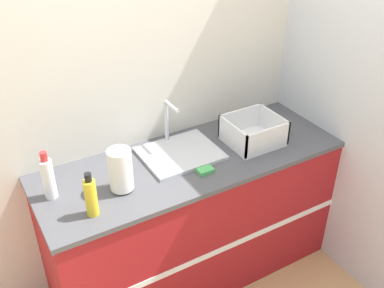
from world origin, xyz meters
TOP-DOWN VIEW (x-y plane):
  - wall_back at (0.00, 0.67)m, footprint 4.22×0.06m
  - wall_right at (0.94, 0.32)m, footprint 0.06×2.64m
  - counter_cabinet at (0.00, 0.32)m, footprint 1.84×0.66m
  - sink at (-0.04, 0.39)m, footprint 0.45×0.37m
  - paper_towel_roll at (-0.47, 0.25)m, footprint 0.13×0.13m
  - dish_rack at (0.42, 0.29)m, footprint 0.32×0.29m
  - bottle_white_spray at (-0.81, 0.37)m, footprint 0.06×0.06m
  - bottle_yellow at (-0.67, 0.13)m, footprint 0.06×0.06m
  - sponge at (-0.01, 0.16)m, footprint 0.09×0.06m

SIDE VIEW (x-z plane):
  - counter_cabinet at x=0.00m, z-range 0.00..0.92m
  - sponge at x=-0.01m, z-range 0.92..0.95m
  - sink at x=-0.04m, z-range 0.80..1.09m
  - dish_rack at x=0.42m, z-range 0.90..1.07m
  - bottle_yellow at x=-0.67m, z-range 0.91..1.15m
  - bottle_white_spray at x=-0.81m, z-range 0.91..1.18m
  - paper_towel_roll at x=-0.47m, z-range 0.93..1.17m
  - wall_back at x=0.00m, z-range 0.00..2.60m
  - wall_right at x=0.94m, z-range 0.00..2.60m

